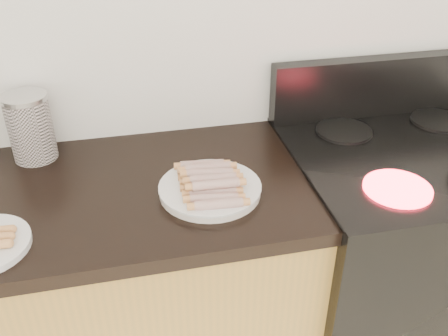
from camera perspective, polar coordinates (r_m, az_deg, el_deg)
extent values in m
cube|color=silver|center=(1.51, -9.65, 17.56)|extent=(4.00, 0.04, 2.60)
cube|color=black|center=(1.87, 18.72, -10.61)|extent=(0.76, 0.65, 0.90)
cube|color=black|center=(1.62, 21.44, 1.55)|extent=(0.76, 0.65, 0.01)
cube|color=black|center=(1.79, 17.40, 8.95)|extent=(0.76, 0.06, 0.20)
cylinder|color=#FF1E2D|center=(1.40, 19.21, -2.21)|extent=(0.18, 0.18, 0.01)
cylinder|color=black|center=(1.66, 13.55, 4.15)|extent=(0.18, 0.18, 0.01)
cylinder|color=black|center=(1.83, 23.29, 4.99)|extent=(0.18, 0.18, 0.01)
cylinder|color=white|center=(1.33, -1.61, -2.54)|extent=(0.36, 0.36, 0.02)
cylinder|color=maroon|center=(1.24, -0.74, -4.17)|extent=(0.12, 0.04, 0.03)
cylinder|color=maroon|center=(1.26, -1.00, -3.44)|extent=(0.12, 0.04, 0.03)
cylinder|color=maroon|center=(1.29, -1.26, -2.75)|extent=(0.12, 0.04, 0.03)
cylinder|color=maroon|center=(1.31, -1.50, -2.07)|extent=(0.12, 0.04, 0.03)
cylinder|color=maroon|center=(1.33, -1.74, -1.42)|extent=(0.12, 0.04, 0.03)
cylinder|color=maroon|center=(1.35, -1.97, -0.79)|extent=(0.12, 0.04, 0.03)
cylinder|color=maroon|center=(1.38, -2.19, -0.19)|extent=(0.12, 0.04, 0.03)
cylinder|color=maroon|center=(1.40, -2.40, 0.40)|extent=(0.12, 0.04, 0.03)
cylinder|color=maroon|center=(1.27, -1.27, -1.92)|extent=(0.12, 0.04, 0.03)
cylinder|color=maroon|center=(1.30, -1.52, -1.26)|extent=(0.12, 0.04, 0.03)
cylinder|color=maroon|center=(1.32, -1.75, -0.62)|extent=(0.12, 0.04, 0.03)
cylinder|color=maroon|center=(1.34, -1.98, 0.00)|extent=(0.12, 0.04, 0.03)
cylinder|color=white|center=(1.56, -21.21, 4.15)|extent=(0.13, 0.13, 0.19)
cylinder|color=silver|center=(1.52, -21.94, 7.52)|extent=(0.13, 0.13, 0.01)
cylinder|color=white|center=(1.58, -21.50, 2.60)|extent=(0.09, 0.09, 0.09)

